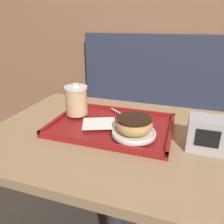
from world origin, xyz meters
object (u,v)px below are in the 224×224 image
(coffee_cup_front, at_px, (76,100))
(spoon, at_px, (126,116))
(napkin_dispenser, at_px, (206,134))
(donut_chocolate_glazed, at_px, (134,124))

(coffee_cup_front, bearing_deg, spoon, 7.07)
(coffee_cup_front, xyz_separation_m, napkin_dispenser, (0.48, -0.08, -0.03))
(coffee_cup_front, relative_size, donut_chocolate_glazed, 1.04)
(coffee_cup_front, bearing_deg, donut_chocolate_glazed, -21.48)
(donut_chocolate_glazed, height_order, napkin_dispenser, napkin_dispenser)
(spoon, height_order, napkin_dispenser, napkin_dispenser)
(coffee_cup_front, height_order, napkin_dispenser, coffee_cup_front)
(donut_chocolate_glazed, xyz_separation_m, napkin_dispenser, (0.22, 0.02, -0.01))
(donut_chocolate_glazed, xyz_separation_m, spoon, (-0.06, 0.13, -0.03))
(spoon, xyz_separation_m, napkin_dispenser, (0.28, -0.11, 0.02))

